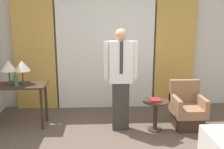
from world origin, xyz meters
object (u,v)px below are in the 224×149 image
Objects in this scene: table_lamp_left at (8,67)px; table_lamp_right at (22,67)px; person at (121,76)px; side_table at (156,110)px; desk at (16,92)px; book at (155,100)px; armchair at (187,110)px; bottle_near_edge at (16,81)px.

table_lamp_right is (0.24, 0.00, 0.00)m from table_lamp_left.
person reaches higher than side_table.
person is at bearing -9.51° from table_lamp_left.
desk is 0.61× the size of person.
book is (2.50, -0.35, -0.08)m from desk.
armchair is (1.23, 0.04, -0.68)m from person.
table_lamp_left is at bearing 174.68° from armchair.
person is (1.77, -0.34, -0.11)m from table_lamp_right.
bottle_near_edge is 3.11m from armchair.
armchair is at bearing -4.00° from desk.
table_lamp_left is at bearing 180.00° from table_lamp_right.
side_table is at bearing -10.08° from table_lamp_right.
table_lamp_right is 2.47m from book.
bottle_near_edge is at bearing 176.15° from person.
table_lamp_left is at bearing 170.68° from book.
armchair is at bearing -5.32° from table_lamp_left.
armchair reaches higher than book.
armchair is at bearing 11.65° from book.
table_lamp_right is 0.31m from bottle_near_edge.
desk is at bearing 172.36° from person.
side_table is (2.51, -0.34, -0.27)m from desk.
person is at bearing -178.31° from armchair.
armchair is (3.06, -0.09, -0.57)m from bottle_near_edge.
desk is 2.57× the size of table_lamp_right.
bottle_near_edge is 2.46m from book.
desk is 2.57× the size of table_lamp_left.
person is at bearing 172.01° from side_table.
person is 0.88m from side_table.
desk is 0.48m from table_lamp_right.
person reaches higher than armchair.
table_lamp_right is 1.81m from person.
table_lamp_left is at bearing 170.84° from side_table.
desk is at bearing 172.27° from side_table.
table_lamp_right reaches higher than book.
person is 0.74m from book.
person is at bearing -3.85° from bottle_near_edge.
bottle_near_edge is at bearing 178.37° from armchair.
bottle_near_edge is at bearing 175.10° from side_table.
table_lamp_left is 0.36m from bottle_near_edge.
table_lamp_right reaches higher than side_table.
armchair is at bearing 1.69° from person.
desk is at bearing -145.52° from table_lamp_right.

